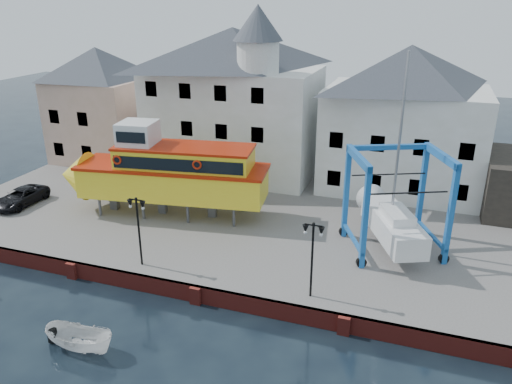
% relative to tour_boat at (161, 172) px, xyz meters
% --- Properties ---
extents(ground, '(140.00, 140.00, 0.00)m').
position_rel_tour_boat_xyz_m(ground, '(6.48, -8.22, -4.10)').
color(ground, black).
rests_on(ground, ground).
extents(hardstanding, '(44.00, 22.00, 1.00)m').
position_rel_tour_boat_xyz_m(hardstanding, '(6.48, 2.78, -3.60)').
color(hardstanding, '#5E5956').
rests_on(hardstanding, ground).
extents(quay_wall, '(44.00, 0.47, 1.00)m').
position_rel_tour_boat_xyz_m(quay_wall, '(6.48, -8.12, -3.60)').
color(quay_wall, maroon).
rests_on(quay_wall, ground).
extents(building_pink, '(8.00, 7.00, 10.30)m').
position_rel_tour_boat_xyz_m(building_pink, '(-11.52, 9.77, 2.05)').
color(building_pink, tan).
rests_on(building_pink, hardstanding).
extents(building_white_main, '(14.00, 8.30, 14.00)m').
position_rel_tour_boat_xyz_m(building_white_main, '(1.61, 10.17, 3.24)').
color(building_white_main, silver).
rests_on(building_white_main, hardstanding).
extents(building_white_right, '(12.00, 8.00, 11.20)m').
position_rel_tour_boat_xyz_m(building_white_right, '(15.48, 10.77, 2.49)').
color(building_white_right, silver).
rests_on(building_white_right, hardstanding).
extents(lamp_post_left, '(1.12, 0.32, 4.20)m').
position_rel_tour_boat_xyz_m(lamp_post_left, '(2.48, -7.02, 0.07)').
color(lamp_post_left, black).
rests_on(lamp_post_left, hardstanding).
extents(lamp_post_right, '(1.12, 0.32, 4.20)m').
position_rel_tour_boat_xyz_m(lamp_post_right, '(12.48, -7.02, 0.07)').
color(lamp_post_right, black).
rests_on(lamp_post_right, hardstanding).
extents(tour_boat, '(15.48, 5.76, 6.58)m').
position_rel_tour_boat_xyz_m(tour_boat, '(0.00, 0.00, 0.00)').
color(tour_boat, '#59595E').
rests_on(tour_boat, hardstanding).
extents(travel_lift, '(6.77, 7.94, 11.80)m').
position_rel_tour_boat_xyz_m(travel_lift, '(15.66, 0.31, -1.12)').
color(travel_lift, '#1461A0').
rests_on(travel_lift, hardstanding).
extents(van, '(2.04, 4.43, 1.23)m').
position_rel_tour_boat_xyz_m(van, '(-10.70, -2.18, -2.49)').
color(van, black).
rests_on(van, hardstanding).
extents(motorboat_a, '(3.60, 1.38, 1.39)m').
position_rel_tour_boat_xyz_m(motorboat_a, '(3.01, -13.47, -4.10)').
color(motorboat_a, white).
rests_on(motorboat_a, ground).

